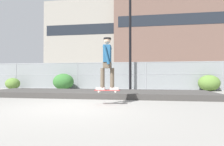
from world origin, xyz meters
TOP-DOWN VIEW (x-y plane):
  - ground_plane at (0.00, 0.00)m, footprint 120.00×120.00m
  - gravel_berm at (0.00, 3.00)m, footprint 10.10×2.53m
  - skateboard at (0.92, 0.50)m, footprint 0.81×0.24m
  - skater at (0.92, 0.50)m, footprint 0.72×0.59m
  - chain_fence at (0.00, 7.19)m, footprint 23.63×0.06m
  - street_lamp at (1.35, 6.66)m, footprint 0.44×0.44m
  - parked_car_near at (-2.92, 10.55)m, footprint 4.46×2.08m
  - parked_car_mid at (3.46, 10.64)m, footprint 4.48×2.11m
  - library_building at (-11.22, 44.42)m, footprint 20.58×14.17m
  - office_block at (8.44, 42.99)m, footprint 24.45×13.67m
  - shrub_left at (-6.74, 6.38)m, footprint 1.01×0.82m
  - shrub_center at (-3.06, 6.40)m, footprint 1.39×1.13m
  - shrub_right at (6.12, 6.72)m, footprint 1.26×1.03m

SIDE VIEW (x-z plane):
  - ground_plane at x=0.00m, z-range 0.00..0.00m
  - gravel_berm at x=0.00m, z-range 0.00..0.23m
  - shrub_left at x=-6.74m, z-range 0.00..0.78m
  - skateboard at x=0.92m, z-range 0.42..0.49m
  - shrub_right at x=6.12m, z-range 0.00..0.98m
  - shrub_center at x=-3.06m, z-range 0.00..1.07m
  - parked_car_near at x=-2.92m, z-range 0.01..1.67m
  - parked_car_mid at x=3.46m, z-range 0.01..1.67m
  - chain_fence at x=0.00m, z-range 0.01..1.86m
  - skater at x=0.92m, z-range 0.57..2.24m
  - street_lamp at x=1.35m, z-range 0.83..7.70m
  - library_building at x=-11.22m, z-range 0.00..19.52m
  - office_block at x=8.44m, z-range 0.00..21.30m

